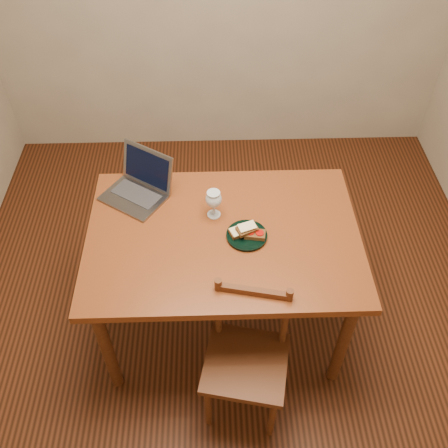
{
  "coord_description": "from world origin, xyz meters",
  "views": [
    {
      "loc": [
        -0.09,
        -1.67,
        2.5
      ],
      "look_at": [
        -0.04,
        -0.08,
        0.8
      ],
      "focal_mm": 40.0,
      "sensor_mm": 36.0,
      "label": 1
    }
  ],
  "objects_px": {
    "table": "(223,246)",
    "laptop": "(140,183)",
    "chair": "(247,354)",
    "plate": "(247,236)",
    "milk_glass": "(214,204)"
  },
  "relations": [
    {
      "from": "table",
      "to": "laptop",
      "type": "bearing_deg",
      "value": 143.66
    },
    {
      "from": "table",
      "to": "chair",
      "type": "xyz_separation_m",
      "value": [
        0.09,
        -0.47,
        -0.22
      ]
    },
    {
      "from": "laptop",
      "to": "chair",
      "type": "bearing_deg",
      "value": -22.79
    },
    {
      "from": "plate",
      "to": "laptop",
      "type": "height_order",
      "value": "laptop"
    },
    {
      "from": "milk_glass",
      "to": "laptop",
      "type": "bearing_deg",
      "value": 154.44
    },
    {
      "from": "plate",
      "to": "milk_glass",
      "type": "distance_m",
      "value": 0.22
    },
    {
      "from": "plate",
      "to": "laptop",
      "type": "xyz_separation_m",
      "value": [
        -0.52,
        0.33,
        0.05
      ]
    },
    {
      "from": "table",
      "to": "laptop",
      "type": "relative_size",
      "value": 3.23
    },
    {
      "from": "chair",
      "to": "table",
      "type": "bearing_deg",
      "value": 113.16
    },
    {
      "from": "chair",
      "to": "laptop",
      "type": "xyz_separation_m",
      "value": [
        -0.51,
        0.77,
        0.36
      ]
    },
    {
      "from": "table",
      "to": "laptop",
      "type": "xyz_separation_m",
      "value": [
        -0.41,
        0.3,
        0.14
      ]
    },
    {
      "from": "table",
      "to": "plate",
      "type": "height_order",
      "value": "plate"
    },
    {
      "from": "chair",
      "to": "plate",
      "type": "bearing_deg",
      "value": 99.71
    },
    {
      "from": "table",
      "to": "chair",
      "type": "relative_size",
      "value": 2.94
    },
    {
      "from": "plate",
      "to": "milk_glass",
      "type": "relative_size",
      "value": 1.27
    }
  ]
}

